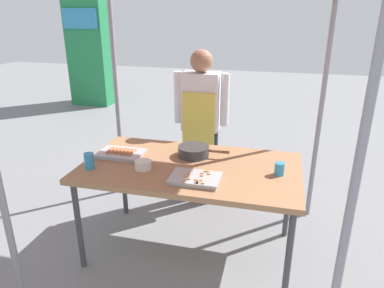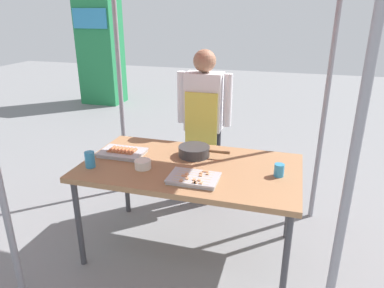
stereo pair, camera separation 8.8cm
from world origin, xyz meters
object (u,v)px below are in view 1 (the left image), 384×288
(vendor_woman, at_px, (201,117))
(drink_cup_near_edge, at_px, (279,169))
(condiment_bowl, at_px, (143,165))
(neighbor_stall_left, at_px, (91,51))
(cooking_wok, at_px, (194,151))
(tray_meat_skewers, at_px, (195,178))
(stall_table, at_px, (190,172))
(tray_grilled_sausages, at_px, (121,153))
(drink_cup_by_wok, at_px, (89,161))

(vendor_woman, bearing_deg, drink_cup_near_edge, 132.62)
(condiment_bowl, distance_m, drink_cup_near_edge, 0.96)
(condiment_bowl, distance_m, neighbor_stall_left, 5.15)
(condiment_bowl, bearing_deg, drink_cup_near_edge, 8.81)
(condiment_bowl, height_order, drink_cup_near_edge, drink_cup_near_edge)
(cooking_wok, distance_m, vendor_woman, 0.64)
(drink_cup_near_edge, bearing_deg, tray_meat_skewers, -156.46)
(stall_table, distance_m, drink_cup_near_edge, 0.65)
(stall_table, xyz_separation_m, tray_grilled_sausages, (-0.57, 0.04, 0.07))
(condiment_bowl, xyz_separation_m, vendor_woman, (0.21, 0.96, 0.10))
(tray_meat_skewers, bearing_deg, drink_cup_by_wok, 179.89)
(cooking_wok, distance_m, condiment_bowl, 0.44)
(tray_grilled_sausages, distance_m, condiment_bowl, 0.32)
(condiment_bowl, bearing_deg, drink_cup_by_wok, -166.87)
(tray_grilled_sausages, relative_size, drink_cup_by_wok, 2.96)
(cooking_wok, bearing_deg, tray_grilled_sausages, -166.14)
(stall_table, xyz_separation_m, drink_cup_by_wok, (-0.69, -0.23, 0.11))
(cooking_wok, relative_size, condiment_bowl, 3.37)
(tray_grilled_sausages, height_order, drink_cup_near_edge, drink_cup_near_edge)
(cooking_wok, distance_m, drink_cup_by_wok, 0.79)
(condiment_bowl, height_order, drink_cup_by_wok, drink_cup_by_wok)
(stall_table, relative_size, tray_grilled_sausages, 4.59)
(drink_cup_by_wok, height_order, neighbor_stall_left, neighbor_stall_left)
(tray_meat_skewers, relative_size, drink_cup_by_wok, 2.86)
(condiment_bowl, distance_m, vendor_woman, 0.99)
(stall_table, bearing_deg, neighbor_stall_left, 126.62)
(drink_cup_by_wok, bearing_deg, cooking_wok, 31.60)
(stall_table, distance_m, drink_cup_by_wok, 0.74)
(cooking_wok, xyz_separation_m, vendor_woman, (-0.09, 0.63, 0.09))
(cooking_wok, xyz_separation_m, condiment_bowl, (-0.30, -0.33, -0.01))
(drink_cup_by_wok, bearing_deg, condiment_bowl, 13.13)
(tray_grilled_sausages, height_order, condiment_bowl, condiment_bowl)
(tray_meat_skewers, height_order, condiment_bowl, condiment_bowl)
(neighbor_stall_left, bearing_deg, tray_meat_skewers, -54.05)
(stall_table, relative_size, vendor_woman, 1.07)
(tray_grilled_sausages, xyz_separation_m, cooking_wok, (0.56, 0.14, 0.02))
(drink_cup_near_edge, bearing_deg, drink_cup_by_wok, -169.95)
(drink_cup_by_wok, distance_m, vendor_woman, 1.20)
(tray_meat_skewers, height_order, neighbor_stall_left, neighbor_stall_left)
(condiment_bowl, height_order, vendor_woman, vendor_woman)
(stall_table, height_order, drink_cup_by_wok, drink_cup_by_wok)
(drink_cup_by_wok, bearing_deg, neighbor_stall_left, 118.69)
(drink_cup_by_wok, xyz_separation_m, neighbor_stall_left, (-2.41, 4.41, 0.24))
(tray_meat_skewers, xyz_separation_m, condiment_bowl, (-0.41, 0.09, 0.01))
(drink_cup_near_edge, distance_m, drink_cup_by_wok, 1.35)
(condiment_bowl, distance_m, drink_cup_by_wok, 0.39)
(stall_table, height_order, condiment_bowl, condiment_bowl)
(stall_table, height_order, tray_meat_skewers, tray_meat_skewers)
(cooking_wok, bearing_deg, drink_cup_near_edge, -15.15)
(tray_grilled_sausages, bearing_deg, vendor_woman, 58.75)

